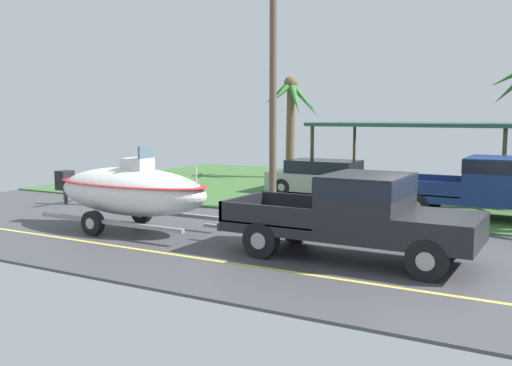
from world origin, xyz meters
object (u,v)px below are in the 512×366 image
carport_awning (418,126)px  palm_tree_far_left (290,105)px  utility_pole (273,77)px  pickup_truck_towing (365,213)px  parked_sedan_near (328,178)px  boat_on_trailer (131,191)px  parked_pickup_background (496,186)px

carport_awning → palm_tree_far_left: (-6.79, 2.39, 0.91)m
utility_pole → pickup_truck_towing: bearing=-45.9°
palm_tree_far_left → pickup_truck_towing: bearing=-58.2°
parked_sedan_near → carport_awning: 4.22m
palm_tree_far_left → parked_sedan_near: bearing=-50.3°
boat_on_trailer → parked_pickup_background: (8.40, 6.38, -0.04)m
pickup_truck_towing → boat_on_trailer: size_ratio=0.95×
utility_pole → carport_awning: bearing=63.3°
parked_pickup_background → utility_pole: (-6.72, -1.34, 3.31)m
boat_on_trailer → parked_sedan_near: size_ratio=1.26×
parked_pickup_background → pickup_truck_towing: bearing=-106.1°
pickup_truck_towing → palm_tree_far_left: palm_tree_far_left is taller
pickup_truck_towing → utility_pole: utility_pole is taller
boat_on_trailer → palm_tree_far_left: (-1.94, 13.74, 2.53)m
parked_sedan_near → carport_awning: (2.80, 2.41, 2.03)m
boat_on_trailer → carport_awning: carport_awning is taller
carport_awning → palm_tree_far_left: bearing=160.6°
pickup_truck_towing → utility_pole: 7.77m
carport_awning → palm_tree_far_left: size_ratio=1.49×
parked_pickup_background → carport_awning: (-3.55, 4.96, 1.66)m
pickup_truck_towing → utility_pole: (-4.89, 5.05, 3.32)m
pickup_truck_towing → parked_pickup_background: size_ratio=0.98×
parked_pickup_background → carport_awning: 6.33m
palm_tree_far_left → boat_on_trailer: bearing=-82.0°
boat_on_trailer → parked_pickup_background: boat_on_trailer is taller
boat_on_trailer → parked_pickup_background: size_ratio=1.04×
pickup_truck_towing → utility_pole: size_ratio=0.68×
parked_pickup_background → carport_awning: carport_awning is taller
pickup_truck_towing → parked_sedan_near: bearing=116.8°
palm_tree_far_left → utility_pole: bearing=-67.4°
pickup_truck_towing → carport_awning: carport_awning is taller
pickup_truck_towing → boat_on_trailer: boat_on_trailer is taller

